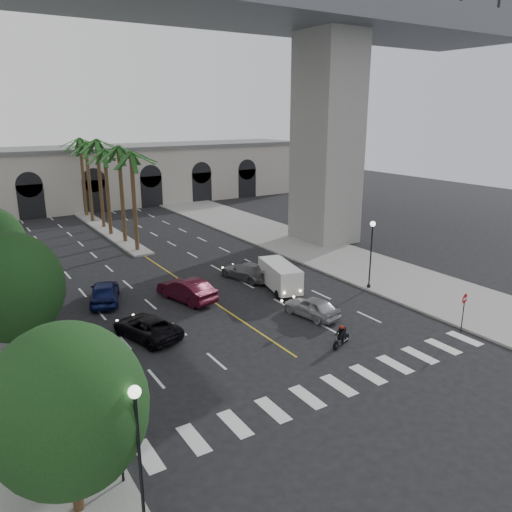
{
  "coord_description": "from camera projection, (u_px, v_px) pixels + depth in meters",
  "views": [
    {
      "loc": [
        -15.35,
        -18.01,
        13.15
      ],
      "look_at": [
        -0.16,
        6.0,
        4.93
      ],
      "focal_mm": 35.0,
      "sensor_mm": 36.0,
      "label": 1
    }
  ],
  "objects": [
    {
      "name": "car_b",
      "position": [
        186.0,
        290.0,
        35.94
      ],
      "size": [
        2.96,
        5.29,
        1.65
      ],
      "primitive_type": "imported",
      "rotation": [
        0.0,
        0.0,
        3.4
      ],
      "color": "#440D1C",
      "rests_on": "ground"
    },
    {
      "name": "lamp_post_left_far",
      "position": [
        28.0,
        271.0,
        32.39
      ],
      "size": [
        0.4,
        0.4,
        5.35
      ],
      "color": "black",
      "rests_on": "ground"
    },
    {
      "name": "palm_f",
      "position": [
        80.0,
        143.0,
        62.6
      ],
      "size": [
        3.2,
        3.2,
        10.7
      ],
      "color": "#47331E",
      "rests_on": "ground"
    },
    {
      "name": "pier_building",
      "position": [
        70.0,
        178.0,
        69.62
      ],
      "size": [
        71.0,
        10.5,
        8.5
      ],
      "color": "beige",
      "rests_on": "ground"
    },
    {
      "name": "palm_c",
      "position": [
        104.0,
        154.0,
        52.8
      ],
      "size": [
        3.2,
        3.2,
        10.1
      ],
      "color": "#47331E",
      "rests_on": "ground"
    },
    {
      "name": "palm_d",
      "position": [
        97.0,
        144.0,
        56.02
      ],
      "size": [
        3.2,
        3.2,
        10.9
      ],
      "color": "#47331E",
      "rests_on": "ground"
    },
    {
      "name": "car_a",
      "position": [
        312.0,
        307.0,
        33.13
      ],
      "size": [
        2.34,
        4.28,
        1.38
      ],
      "primitive_type": "imported",
      "rotation": [
        0.0,
        0.0,
        3.32
      ],
      "color": "#ABACB0",
      "rests_on": "ground"
    },
    {
      "name": "bridge",
      "position": [
        188.0,
        44.0,
        40.63
      ],
      "size": [
        75.0,
        13.0,
        26.0
      ],
      "color": "gray",
      "rests_on": "ground"
    },
    {
      "name": "ground",
      "position": [
        320.0,
        373.0,
        26.15
      ],
      "size": [
        140.0,
        140.0,
        0.0
      ],
      "primitive_type": "plane",
      "color": "black",
      "rests_on": "ground"
    },
    {
      "name": "palm_b",
      "position": [
        119.0,
        152.0,
        49.58
      ],
      "size": [
        3.2,
        3.2,
        10.6
      ],
      "color": "#47331E",
      "rests_on": "ground"
    },
    {
      "name": "lamp_post_left_near",
      "position": [
        139.0,
        447.0,
        15.35
      ],
      "size": [
        0.4,
        0.4,
        5.35
      ],
      "color": "black",
      "rests_on": "ground"
    },
    {
      "name": "traffic_signal_near",
      "position": [
        119.0,
        425.0,
        17.62
      ],
      "size": [
        0.25,
        0.18,
        3.65
      ],
      "color": "black",
      "rests_on": "ground"
    },
    {
      "name": "pedestrian_a",
      "position": [
        77.0,
        400.0,
        21.97
      ],
      "size": [
        0.67,
        0.56,
        1.58
      ],
      "primitive_type": "imported",
      "rotation": [
        0.0,
        0.0,
        0.36
      ],
      "color": "black",
      "rests_on": "sidewalk_left"
    },
    {
      "name": "car_d",
      "position": [
        247.0,
        271.0,
        40.6
      ],
      "size": [
        3.12,
        5.18,
        1.4
      ],
      "primitive_type": "imported",
      "rotation": [
        0.0,
        0.0,
        3.4
      ],
      "color": "slate",
      "rests_on": "ground"
    },
    {
      "name": "palm_e",
      "position": [
        86.0,
        147.0,
        59.27
      ],
      "size": [
        3.2,
        3.2,
        10.4
      ],
      "color": "#47331E",
      "rests_on": "ground"
    },
    {
      "name": "street_tree_mid",
      "position": [
        11.0,
        287.0,
        26.43
      ],
      "size": [
        5.44,
        5.44,
        7.21
      ],
      "color": "#382616",
      "rests_on": "ground"
    },
    {
      "name": "do_not_enter_sign",
      "position": [
        464.0,
        305.0,
        30.33
      ],
      "size": [
        0.62,
        0.16,
        2.58
      ],
      "rotation": [
        0.0,
        0.0,
        0.21
      ],
      "color": "black",
      "rests_on": "ground"
    },
    {
      "name": "sidewalk_right",
      "position": [
        343.0,
        259.0,
        46.02
      ],
      "size": [
        8.0,
        100.0,
        0.15
      ],
      "primitive_type": "cube",
      "color": "gray",
      "rests_on": "ground"
    },
    {
      "name": "motorcycle_rider",
      "position": [
        342.0,
        336.0,
        29.02
      ],
      "size": [
        1.74,
        0.74,
        1.31
      ],
      "rotation": [
        0.0,
        0.0,
        0.35
      ],
      "color": "black",
      "rests_on": "ground"
    },
    {
      "name": "lamp_post_right",
      "position": [
        371.0,
        249.0,
        37.61
      ],
      "size": [
        0.4,
        0.4,
        5.35
      ],
      "color": "black",
      "rests_on": "ground"
    },
    {
      "name": "car_c",
      "position": [
        147.0,
        327.0,
        30.06
      ],
      "size": [
        3.52,
        5.3,
        1.35
      ],
      "primitive_type": "imported",
      "rotation": [
        0.0,
        0.0,
        3.43
      ],
      "color": "black",
      "rests_on": "ground"
    },
    {
      "name": "street_tree_near",
      "position": [
        67.0,
        409.0,
        15.92
      ],
      "size": [
        5.2,
        5.2,
        6.89
      ],
      "color": "#382616",
      "rests_on": "ground"
    },
    {
      "name": "cargo_van",
      "position": [
        280.0,
        276.0,
        38.01
      ],
      "size": [
        2.85,
        5.14,
        2.07
      ],
      "rotation": [
        0.0,
        0.0,
        -0.23
      ],
      "color": "silver",
      "rests_on": "ground"
    },
    {
      "name": "palm_a",
      "position": [
        131.0,
        157.0,
        46.36
      ],
      "size": [
        3.2,
        3.2,
        10.3
      ],
      "color": "#47331E",
      "rests_on": "ground"
    },
    {
      "name": "pedestrian_b",
      "position": [
        53.0,
        344.0,
        26.89
      ],
      "size": [
        1.15,
        1.08,
        1.88
      ],
      "primitive_type": "imported",
      "rotation": [
        0.0,
        0.0,
        -0.54
      ],
      "color": "black",
      "rests_on": "sidewalk_left"
    },
    {
      "name": "car_e",
      "position": [
        105.0,
        292.0,
        35.56
      ],
      "size": [
        3.37,
        5.18,
        1.64
      ],
      "primitive_type": "imported",
      "rotation": [
        0.0,
        0.0,
        2.82
      ],
      "color": "#0F1749",
      "rests_on": "ground"
    },
    {
      "name": "traffic_signal_far",
      "position": [
        89.0,
        376.0,
        20.87
      ],
      "size": [
        0.25,
        0.18,
        3.65
      ],
      "color": "black",
      "rests_on": "ground"
    },
    {
      "name": "median",
      "position": [
        108.0,
        231.0,
        56.98
      ],
      "size": [
        2.0,
        24.0,
        0.2
      ],
      "primitive_type": "cube",
      "color": "gray",
      "rests_on": "ground"
    }
  ]
}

